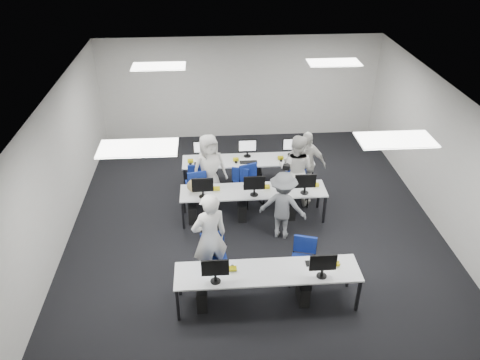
{
  "coord_description": "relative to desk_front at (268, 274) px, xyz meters",
  "views": [
    {
      "loc": [
        -0.9,
        -8.4,
        6.25
      ],
      "look_at": [
        -0.29,
        0.21,
        1.0
      ],
      "focal_mm": 35.0,
      "sensor_mm": 36.0,
      "label": 1
    }
  ],
  "objects": [
    {
      "name": "chair_7",
      "position": [
        1.06,
        3.32,
        -0.4
      ],
      "size": [
        0.45,
        0.49,
        0.9
      ],
      "rotation": [
        0.0,
        0.0,
        -0.01
      ],
      "color": "navy",
      "rests_on": "ground"
    },
    {
      "name": "desk_mid",
      "position": [
        0.0,
        2.6,
        0.0
      ],
      "size": [
        3.2,
        0.7,
        0.73
      ],
      "color": "silver",
      "rests_on": "ground"
    },
    {
      "name": "chair_0",
      "position": [
        -0.91,
        0.67,
        -0.38
      ],
      "size": [
        0.53,
        0.56,
        0.95
      ],
      "rotation": [
        0.0,
        0.0,
        0.13
      ],
      "color": "navy",
      "rests_on": "ground"
    },
    {
      "name": "chair_6",
      "position": [
        -0.17,
        3.53,
        -0.41
      ],
      "size": [
        0.54,
        0.57,
        0.87
      ],
      "rotation": [
        0.0,
        0.0,
        -0.31
      ],
      "color": "navy",
      "rests_on": "ground"
    },
    {
      "name": "chair_3",
      "position": [
        0.02,
        3.22,
        -0.38
      ],
      "size": [
        0.6,
        0.63,
        0.94
      ],
      "rotation": [
        0.0,
        0.0,
        0.35
      ],
      "color": "navy",
      "rests_on": "ground"
    },
    {
      "name": "equipment_back",
      "position": [
        0.19,
        4.02,
        -0.32
      ],
      "size": [
        2.91,
        0.41,
        1.19
      ],
      "color": "white",
      "rests_on": "desk_back"
    },
    {
      "name": "student_1",
      "position": [
        1.04,
        3.23,
        0.18
      ],
      "size": [
        1.02,
        0.92,
        1.71
      ],
      "primitive_type": "imported",
      "rotation": [
        0.0,
        0.0,
        2.75
      ],
      "color": "beige",
      "rests_on": "ground"
    },
    {
      "name": "photographer",
      "position": [
        0.55,
        1.91,
        0.09
      ],
      "size": [
        1.13,
        0.87,
        1.54
      ],
      "primitive_type": "imported",
      "rotation": [
        0.0,
        0.0,
        2.81
      ],
      "color": "slate",
      "rests_on": "ground"
    },
    {
      "name": "student_2",
      "position": [
        -0.95,
        3.42,
        0.17
      ],
      "size": [
        0.97,
        0.81,
        1.7
      ],
      "primitive_type": "imported",
      "rotation": [
        0.0,
        0.0,
        0.38
      ],
      "color": "beige",
      "rests_on": "ground"
    },
    {
      "name": "ceiling_panels",
      "position": [
        0.0,
        2.4,
        2.3
      ],
      "size": [
        5.2,
        4.6,
        0.02
      ],
      "color": "white",
      "rests_on": "room"
    },
    {
      "name": "handbag",
      "position": [
        -1.26,
        2.66,
        0.2
      ],
      "size": [
        0.43,
        0.34,
        0.31
      ],
      "primitive_type": "ellipsoid",
      "rotation": [
        0.0,
        0.0,
        0.28
      ],
      "color": "#A48C54",
      "rests_on": "desk_mid"
    },
    {
      "name": "student_3",
      "position": [
        1.31,
        3.51,
        0.15
      ],
      "size": [
        1.04,
        0.62,
        1.67
      ],
      "primitive_type": "imported",
      "rotation": [
        0.0,
        0.0,
        -0.23
      ],
      "color": "beige",
      "rests_on": "ground"
    },
    {
      "name": "desk_front",
      "position": [
        0.0,
        0.0,
        0.0
      ],
      "size": [
        3.2,
        0.7,
        0.73
      ],
      "color": "silver",
      "rests_on": "ground"
    },
    {
      "name": "dslr_camera",
      "position": [
        0.61,
        2.08,
        0.91
      ],
      "size": [
        0.19,
        0.22,
        0.1
      ],
      "primitive_type": "cube",
      "rotation": [
        0.0,
        0.0,
        2.81
      ],
      "color": "black",
      "rests_on": "photographer"
    },
    {
      "name": "student_0",
      "position": [
        -0.98,
        0.72,
        0.26
      ],
      "size": [
        0.81,
        0.68,
        1.88
      ],
      "primitive_type": "imported",
      "rotation": [
        0.0,
        0.0,
        3.53
      ],
      "color": "beige",
      "rests_on": "ground"
    },
    {
      "name": "chair_4",
      "position": [
        1.06,
        3.12,
        -0.38
      ],
      "size": [
        0.54,
        0.58,
        0.95
      ],
      "rotation": [
        0.0,
        0.0,
        0.17
      ],
      "color": "navy",
      "rests_on": "ground"
    },
    {
      "name": "desk_back",
      "position": [
        0.0,
        4.0,
        0.0
      ],
      "size": [
        3.2,
        0.7,
        0.73
      ],
      "color": "silver",
      "rests_on": "ground"
    },
    {
      "name": "chair_2",
      "position": [
        -1.23,
        3.25,
        -0.38
      ],
      "size": [
        0.47,
        0.51,
        0.94
      ],
      "rotation": [
        0.0,
        0.0,
        -0.02
      ],
      "color": "navy",
      "rests_on": "ground"
    },
    {
      "name": "equipment_front",
      "position": [
        -0.19,
        -0.02,
        -0.32
      ],
      "size": [
        2.51,
        0.41,
        1.19
      ],
      "color": "#0C40A5",
      "rests_on": "desk_front"
    },
    {
      "name": "equipment_mid",
      "position": [
        -0.19,
        2.58,
        -0.32
      ],
      "size": [
        2.91,
        0.41,
        1.19
      ],
      "color": "white",
      "rests_on": "desk_mid"
    },
    {
      "name": "chair_5",
      "position": [
        -1.27,
        3.33,
        -0.39
      ],
      "size": [
        0.54,
        0.57,
        0.93
      ],
      "rotation": [
        0.0,
        0.0,
        0.18
      ],
      "color": "navy",
      "rests_on": "ground"
    },
    {
      "name": "chair_1",
      "position": [
        0.73,
        0.51,
        -0.39
      ],
      "size": [
        0.56,
        0.59,
        0.91
      ],
      "rotation": [
        0.0,
        0.0,
        -0.29
      ],
      "color": "navy",
      "rests_on": "ground"
    },
    {
      "name": "room",
      "position": [
        0.0,
        2.4,
        0.82
      ],
      "size": [
        9.0,
        9.02,
        3.0
      ],
      "color": "black",
      "rests_on": "ground"
    }
  ]
}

